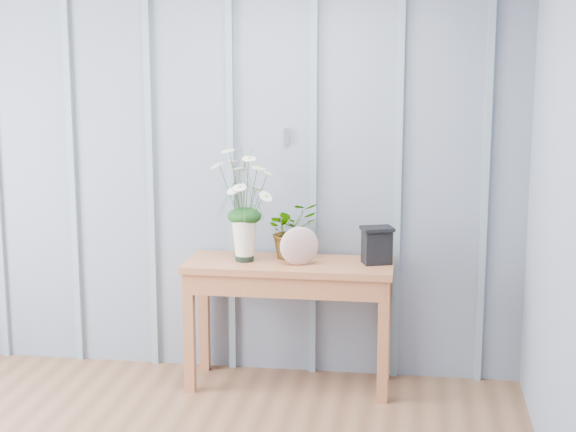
% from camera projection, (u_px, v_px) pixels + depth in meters
% --- Properties ---
extents(room_shell, '(4.00, 4.50, 2.50)m').
position_uv_depth(room_shell, '(112.00, 43.00, 3.90)').
color(room_shell, gray).
rests_on(room_shell, ground).
extents(sideboard, '(1.20, 0.45, 0.75)m').
position_uv_depth(sideboard, '(289.00, 281.00, 5.11)').
color(sideboard, '#A45E38').
rests_on(sideboard, ground).
extents(daisy_vase, '(0.48, 0.37, 0.68)m').
position_uv_depth(daisy_vase, '(244.00, 188.00, 5.04)').
color(daisy_vase, black).
rests_on(daisy_vase, sideboard).
extents(spider_plant, '(0.39, 0.38, 0.33)m').
position_uv_depth(spider_plant, '(291.00, 230.00, 5.18)').
color(spider_plant, '#103B13').
rests_on(spider_plant, sideboard).
extents(felt_disc_vessel, '(0.23, 0.13, 0.22)m').
position_uv_depth(felt_disc_vessel, '(299.00, 246.00, 5.00)').
color(felt_disc_vessel, '#904E59').
rests_on(felt_disc_vessel, sideboard).
extents(carved_box, '(0.21, 0.19, 0.21)m').
position_uv_depth(carved_box, '(377.00, 245.00, 5.03)').
color(carved_box, black).
rests_on(carved_box, sideboard).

